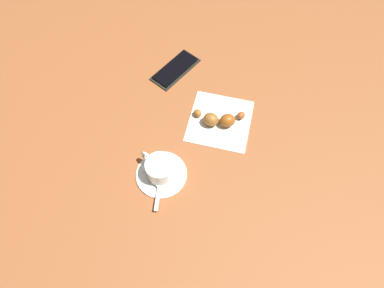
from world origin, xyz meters
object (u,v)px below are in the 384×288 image
(napkin, at_px, (220,121))
(croissant, at_px, (219,119))
(sugar_packet, at_px, (169,178))
(cell_phone, at_px, (175,69))
(teaspoon, at_px, (161,174))
(saucer, at_px, (161,174))
(espresso_cup, at_px, (160,168))

(napkin, xyz_separation_m, croissant, (0.01, -0.00, 0.02))
(sugar_packet, relative_size, cell_phone, 0.43)
(teaspoon, xyz_separation_m, napkin, (-0.20, 0.08, -0.01))
(saucer, xyz_separation_m, teaspoon, (0.00, 0.00, 0.01))
(sugar_packet, relative_size, napkin, 0.43)
(saucer, relative_size, cell_phone, 0.75)
(croissant, xyz_separation_m, cell_phone, (-0.13, -0.18, -0.02))
(saucer, relative_size, teaspoon, 0.91)
(napkin, height_order, croissant, croissant)
(espresso_cup, height_order, sugar_packet, espresso_cup)
(napkin, bearing_deg, sugar_packet, -15.85)
(saucer, xyz_separation_m, napkin, (-0.20, 0.08, -0.00))
(sugar_packet, bearing_deg, espresso_cup, 103.36)
(saucer, distance_m, napkin, 0.21)
(teaspoon, bearing_deg, croissant, 157.98)
(saucer, height_order, cell_phone, same)
(saucer, xyz_separation_m, cell_phone, (-0.32, -0.10, 0.00))
(saucer, distance_m, cell_phone, 0.33)
(saucer, relative_size, croissant, 0.90)
(teaspoon, relative_size, cell_phone, 0.82)
(croissant, bearing_deg, napkin, 176.58)
(croissant, height_order, cell_phone, croissant)
(espresso_cup, bearing_deg, saucer, 66.70)
(teaspoon, xyz_separation_m, cell_phone, (-0.32, -0.10, -0.01))
(saucer, height_order, sugar_packet, sugar_packet)
(teaspoon, bearing_deg, napkin, 158.65)
(espresso_cup, bearing_deg, teaspoon, 42.32)
(espresso_cup, height_order, croissant, espresso_cup)
(sugar_packet, relative_size, croissant, 0.51)
(teaspoon, bearing_deg, saucer, -151.22)
(sugar_packet, xyz_separation_m, napkin, (-0.21, 0.06, -0.01))
(espresso_cup, distance_m, napkin, 0.22)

